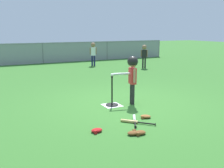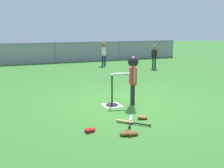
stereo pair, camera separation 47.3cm
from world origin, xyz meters
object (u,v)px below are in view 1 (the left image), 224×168
at_px(fielder_deep_right, 144,53).
at_px(spare_bat_wood, 133,122).
at_px(fielder_near_left, 93,51).
at_px(batting_tee, 112,101).
at_px(glove_tossed_aside, 133,133).
at_px(spare_bat_silver, 135,119).
at_px(glove_near_bats, 140,133).
at_px(baseball_on_tee, 112,75).
at_px(glove_by_plate, 97,130).
at_px(glove_outfield_drop, 145,117).
at_px(batter_child, 132,70).

relative_size(fielder_deep_right, spare_bat_wood, 2.01).
relative_size(fielder_near_left, fielder_deep_right, 1.06).
distance_m(batting_tee, fielder_near_left, 7.48).
bearing_deg(glove_tossed_aside, fielder_deep_right, 55.08).
relative_size(spare_bat_silver, glove_near_bats, 2.61).
distance_m(batting_tee, baseball_on_tee, 0.66).
bearing_deg(glove_by_plate, baseball_on_tee, 54.01).
xyz_separation_m(fielder_near_left, glove_outfield_drop, (-2.27, -8.23, -0.74)).
bearing_deg(batter_child, spare_bat_wood, -120.24).
bearing_deg(glove_by_plate, fielder_deep_right, 50.49).
relative_size(spare_bat_wood, glove_by_plate, 2.41).
bearing_deg(fielder_near_left, glove_by_plate, -112.57).
distance_m(glove_tossed_aside, glove_outfield_drop, 0.98).
relative_size(spare_bat_silver, spare_bat_wood, 1.14).
xyz_separation_m(fielder_deep_right, glove_near_bats, (-4.76, -7.03, -0.70)).
height_order(baseball_on_tee, glove_outfield_drop, baseball_on_tee).
bearing_deg(fielder_deep_right, spare_bat_silver, -125.06).
xyz_separation_m(baseball_on_tee, glove_outfield_drop, (0.20, -1.20, -0.75)).
xyz_separation_m(batting_tee, spare_bat_silver, (-0.09, -1.23, -0.09)).
height_order(fielder_deep_right, spare_bat_wood, fielder_deep_right).
xyz_separation_m(batter_child, glove_by_plate, (-1.57, -1.35, -0.84)).
relative_size(glove_by_plate, glove_outfield_drop, 0.87).
height_order(spare_bat_silver, glove_near_bats, glove_near_bats).
height_order(fielder_near_left, fielder_deep_right, fielder_near_left).
height_order(baseball_on_tee, glove_near_bats, baseball_on_tee).
bearing_deg(baseball_on_tee, spare_bat_wood, -98.64).
xyz_separation_m(spare_bat_silver, spare_bat_wood, (-0.11, -0.11, 0.00)).
xyz_separation_m(batter_child, spare_bat_wood, (-0.72, -1.23, -0.85)).
bearing_deg(glove_by_plate, glove_near_bats, -34.96).
relative_size(baseball_on_tee, glove_near_bats, 0.30).
xyz_separation_m(baseball_on_tee, glove_tossed_aside, (-0.52, -1.87, -0.75)).
relative_size(batter_child, glove_near_bats, 4.96).
bearing_deg(batting_tee, glove_by_plate, -125.99).
relative_size(fielder_near_left, spare_bat_silver, 1.87).
bearing_deg(glove_tossed_aside, baseball_on_tee, 74.58).
distance_m(batting_tee, spare_bat_silver, 1.24).
height_order(batter_child, spare_bat_wood, batter_child).
xyz_separation_m(fielder_deep_right, glove_outfield_drop, (-4.15, -6.31, -0.70)).
distance_m(batting_tee, glove_near_bats, 1.96).
relative_size(spare_bat_wood, glove_outfield_drop, 2.09).
xyz_separation_m(glove_by_plate, glove_near_bats, (0.66, -0.46, 0.00)).
distance_m(fielder_near_left, glove_outfield_drop, 8.57).
height_order(spare_bat_silver, glove_tossed_aside, glove_tossed_aside).
bearing_deg(batting_tee, glove_tossed_aside, -105.42).
distance_m(fielder_near_left, glove_near_bats, 9.42).
relative_size(batting_tee, glove_near_bats, 3.00).
bearing_deg(fielder_near_left, batter_child, -105.30).
bearing_deg(glove_by_plate, batting_tee, 54.01).
bearing_deg(glove_by_plate, glove_outfield_drop, 11.52).
bearing_deg(spare_bat_wood, glove_outfield_drop, 19.41).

